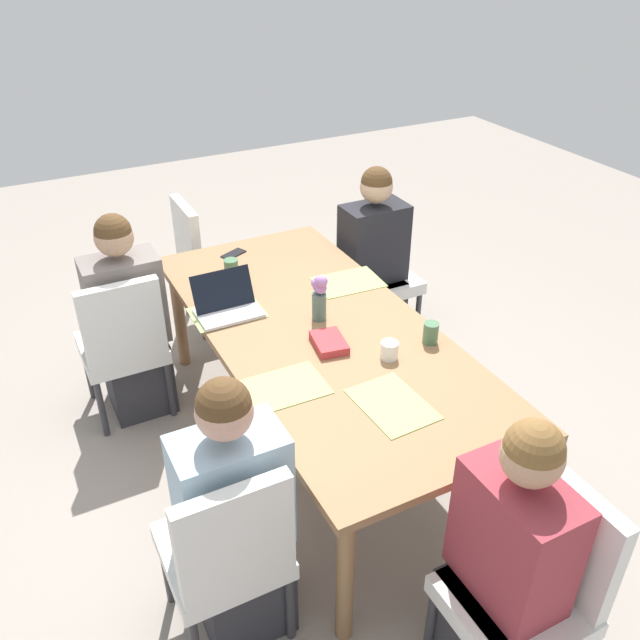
{
  "coord_description": "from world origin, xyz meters",
  "views": [
    {
      "loc": [
        2.45,
        -1.26,
        2.49
      ],
      "look_at": [
        0.0,
        0.0,
        0.78
      ],
      "focal_mm": 37.32,
      "sensor_mm": 36.0,
      "label": 1
    }
  ],
  "objects_px": {
    "chair_head_right_left_mid": "(533,581)",
    "flower_vase": "(319,294)",
    "person_far_left_near": "(373,268)",
    "book_red_cover": "(329,343)",
    "laptop_near_left_far": "(227,306)",
    "phone_black": "(234,254)",
    "chair_head_left_right_mid": "(206,258)",
    "coffee_mug_near_right": "(231,266)",
    "chair_far_left_near": "(374,265)",
    "chair_near_right_near": "(228,549)",
    "coffee_mug_near_left": "(431,333)",
    "person_head_right_left_mid": "(506,572)",
    "coffee_mug_centre_left": "(389,350)",
    "chair_near_left_far": "(123,341)",
    "dining_table": "(320,340)",
    "person_near_left_far": "(130,327)",
    "person_near_right_near": "(235,524)"
  },
  "relations": [
    {
      "from": "chair_head_right_left_mid",
      "to": "flower_vase",
      "type": "distance_m",
      "value": 1.6
    },
    {
      "from": "flower_vase",
      "to": "coffee_mug_near_left",
      "type": "distance_m",
      "value": 0.58
    },
    {
      "from": "coffee_mug_near_left",
      "to": "laptop_near_left_far",
      "type": "bearing_deg",
      "value": -132.19
    },
    {
      "from": "chair_head_right_left_mid",
      "to": "book_red_cover",
      "type": "height_order",
      "value": "chair_head_right_left_mid"
    },
    {
      "from": "person_far_left_near",
      "to": "book_red_cover",
      "type": "xyz_separation_m",
      "value": [
        0.94,
        -0.82,
        0.23
      ]
    },
    {
      "from": "chair_far_left_near",
      "to": "person_head_right_left_mid",
      "type": "bearing_deg",
      "value": -20.23
    },
    {
      "from": "person_head_right_left_mid",
      "to": "person_near_left_far",
      "type": "relative_size",
      "value": 1.0
    },
    {
      "from": "laptop_near_left_far",
      "to": "coffee_mug_near_right",
      "type": "xyz_separation_m",
      "value": [
        -0.41,
        0.18,
        -0.0
      ]
    },
    {
      "from": "chair_far_left_near",
      "to": "coffee_mug_near_right",
      "type": "bearing_deg",
      "value": -84.21
    },
    {
      "from": "coffee_mug_near_left",
      "to": "chair_near_left_far",
      "type": "bearing_deg",
      "value": -129.9
    },
    {
      "from": "person_head_right_left_mid",
      "to": "coffee_mug_near_left",
      "type": "bearing_deg",
      "value": 159.16
    },
    {
      "from": "flower_vase",
      "to": "coffee_mug_near_right",
      "type": "height_order",
      "value": "flower_vase"
    },
    {
      "from": "dining_table",
      "to": "coffee_mug_near_right",
      "type": "distance_m",
      "value": 0.78
    },
    {
      "from": "chair_head_right_left_mid",
      "to": "phone_black",
      "type": "height_order",
      "value": "chair_head_right_left_mid"
    },
    {
      "from": "person_head_right_left_mid",
      "to": "chair_near_left_far",
      "type": "distance_m",
      "value": 2.28
    },
    {
      "from": "chair_near_left_far",
      "to": "book_red_cover",
      "type": "distance_m",
      "value": 1.21
    },
    {
      "from": "chair_near_right_near",
      "to": "coffee_mug_centre_left",
      "type": "relative_size",
      "value": 10.78
    },
    {
      "from": "person_near_left_far",
      "to": "chair_head_left_right_mid",
      "type": "height_order",
      "value": "person_near_left_far"
    },
    {
      "from": "coffee_mug_near_left",
      "to": "coffee_mug_centre_left",
      "type": "distance_m",
      "value": 0.24
    },
    {
      "from": "coffee_mug_near_right",
      "to": "chair_far_left_near",
      "type": "bearing_deg",
      "value": 95.79
    },
    {
      "from": "dining_table",
      "to": "person_near_left_far",
      "type": "height_order",
      "value": "person_near_left_far"
    },
    {
      "from": "chair_near_right_near",
      "to": "flower_vase",
      "type": "distance_m",
      "value": 1.33
    },
    {
      "from": "chair_near_left_far",
      "to": "flower_vase",
      "type": "distance_m",
      "value": 1.14
    },
    {
      "from": "person_far_left_near",
      "to": "laptop_near_left_far",
      "type": "distance_m",
      "value": 1.24
    },
    {
      "from": "person_head_right_left_mid",
      "to": "chair_head_left_right_mid",
      "type": "bearing_deg",
      "value": -177.67
    },
    {
      "from": "dining_table",
      "to": "chair_far_left_near",
      "type": "height_order",
      "value": "chair_far_left_near"
    },
    {
      "from": "person_near_right_near",
      "to": "chair_far_left_near",
      "type": "bearing_deg",
      "value": 135.67
    },
    {
      "from": "chair_near_left_far",
      "to": "chair_near_right_near",
      "type": "height_order",
      "value": "same"
    },
    {
      "from": "person_head_right_left_mid",
      "to": "book_red_cover",
      "type": "relative_size",
      "value": 5.97
    },
    {
      "from": "person_head_right_left_mid",
      "to": "coffee_mug_near_right",
      "type": "height_order",
      "value": "person_head_right_left_mid"
    },
    {
      "from": "laptop_near_left_far",
      "to": "phone_black",
      "type": "relative_size",
      "value": 2.13
    },
    {
      "from": "person_head_right_left_mid",
      "to": "chair_near_right_near",
      "type": "bearing_deg",
      "value": -123.86
    },
    {
      "from": "person_head_right_left_mid",
      "to": "person_near_right_near",
      "type": "bearing_deg",
      "value": -129.39
    },
    {
      "from": "phone_black",
      "to": "chair_head_left_right_mid",
      "type": "bearing_deg",
      "value": 67.92
    },
    {
      "from": "chair_near_left_far",
      "to": "person_near_left_far",
      "type": "relative_size",
      "value": 0.75
    },
    {
      "from": "person_far_left_near",
      "to": "chair_far_left_near",
      "type": "bearing_deg",
      "value": 141.24
    },
    {
      "from": "chair_head_right_left_mid",
      "to": "coffee_mug_centre_left",
      "type": "xyz_separation_m",
      "value": [
        -1.1,
        0.09,
        0.28
      ]
    },
    {
      "from": "laptop_near_left_far",
      "to": "phone_black",
      "type": "distance_m",
      "value": 0.68
    },
    {
      "from": "phone_black",
      "to": "coffee_mug_near_left",
      "type": "bearing_deg",
      "value": -94.36
    },
    {
      "from": "chair_far_left_near",
      "to": "person_near_right_near",
      "type": "xyz_separation_m",
      "value": [
        1.64,
        -1.6,
        0.03
      ]
    },
    {
      "from": "dining_table",
      "to": "person_far_left_near",
      "type": "xyz_separation_m",
      "value": [
        -0.78,
        0.78,
        -0.14
      ]
    },
    {
      "from": "coffee_mug_near_left",
      "to": "book_red_cover",
      "type": "distance_m",
      "value": 0.48
    },
    {
      "from": "person_near_right_near",
      "to": "coffee_mug_near_left",
      "type": "distance_m",
      "value": 1.28
    },
    {
      "from": "person_far_left_near",
      "to": "chair_head_left_right_mid",
      "type": "bearing_deg",
      "value": -127.07
    },
    {
      "from": "chair_head_right_left_mid",
      "to": "coffee_mug_centre_left",
      "type": "relative_size",
      "value": 10.78
    },
    {
      "from": "person_head_right_left_mid",
      "to": "flower_vase",
      "type": "xyz_separation_m",
      "value": [
        -1.49,
        0.03,
        0.35
      ]
    },
    {
      "from": "chair_head_left_right_mid",
      "to": "flower_vase",
      "type": "relative_size",
      "value": 3.52
    },
    {
      "from": "person_head_right_left_mid",
      "to": "coffee_mug_near_right",
      "type": "bearing_deg",
      "value": -175.14
    },
    {
      "from": "chair_far_left_near",
      "to": "chair_near_left_far",
      "type": "bearing_deg",
      "value": -84.71
    },
    {
      "from": "chair_head_right_left_mid",
      "to": "coffee_mug_near_left",
      "type": "distance_m",
      "value": 1.21
    }
  ]
}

